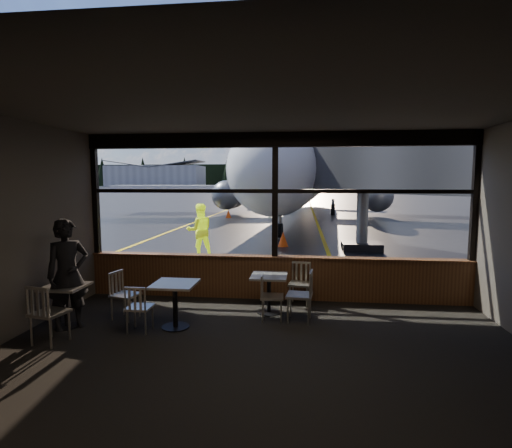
% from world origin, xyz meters
% --- Properties ---
extents(ground_plane, '(520.00, 520.00, 0.00)m').
position_xyz_m(ground_plane, '(0.00, 120.00, 0.00)').
color(ground_plane, black).
rests_on(ground_plane, ground).
extents(carpet_floor, '(8.00, 6.00, 0.01)m').
position_xyz_m(carpet_floor, '(0.00, -3.00, 0.01)').
color(carpet_floor, black).
rests_on(carpet_floor, ground).
extents(ceiling, '(8.00, 6.00, 0.04)m').
position_xyz_m(ceiling, '(0.00, -3.00, 3.50)').
color(ceiling, '#38332D').
rests_on(ceiling, ground).
extents(wall_back, '(8.00, 0.04, 3.50)m').
position_xyz_m(wall_back, '(0.00, -6.00, 1.75)').
color(wall_back, '#49423A').
rests_on(wall_back, ground).
extents(window_sill, '(8.00, 0.28, 0.90)m').
position_xyz_m(window_sill, '(0.00, 0.00, 0.45)').
color(window_sill, '#512D18').
rests_on(window_sill, ground).
extents(window_header, '(8.00, 0.18, 0.30)m').
position_xyz_m(window_header, '(0.00, 0.00, 3.35)').
color(window_header, black).
rests_on(window_header, ground).
extents(mullion_left, '(0.12, 0.12, 2.60)m').
position_xyz_m(mullion_left, '(-3.95, 0.00, 2.20)').
color(mullion_left, black).
rests_on(mullion_left, ground).
extents(mullion_centre, '(0.12, 0.12, 2.60)m').
position_xyz_m(mullion_centre, '(0.00, 0.00, 2.20)').
color(mullion_centre, black).
rests_on(mullion_centre, ground).
extents(mullion_right, '(0.12, 0.12, 2.60)m').
position_xyz_m(mullion_right, '(3.95, 0.00, 2.20)').
color(mullion_right, black).
rests_on(mullion_right, ground).
extents(window_transom, '(8.00, 0.10, 0.08)m').
position_xyz_m(window_transom, '(0.00, 0.00, 2.30)').
color(window_transom, black).
rests_on(window_transom, ground).
extents(airliner, '(32.60, 38.06, 10.93)m').
position_xyz_m(airliner, '(0.55, 21.48, 5.47)').
color(airliner, white).
rests_on(airliner, ground_plane).
extents(jet_bridge, '(8.36, 10.22, 4.46)m').
position_xyz_m(jet_bridge, '(3.60, 5.50, 2.23)').
color(jet_bridge, '#2B2B2E').
rests_on(jet_bridge, ground_plane).
extents(cafe_table_near, '(0.67, 0.67, 0.74)m').
position_xyz_m(cafe_table_near, '(-0.05, -0.95, 0.37)').
color(cafe_table_near, '#9A958E').
rests_on(cafe_table_near, carpet_floor).
extents(cafe_table_mid, '(0.72, 0.72, 0.79)m').
position_xyz_m(cafe_table_mid, '(-1.57, -1.90, 0.39)').
color(cafe_table_mid, '#A59F97').
rests_on(cafe_table_mid, carpet_floor).
extents(cafe_table_left, '(0.67, 0.67, 0.73)m').
position_xyz_m(cafe_table_left, '(-3.44, -2.07, 0.37)').
color(cafe_table_left, gray).
rests_on(cafe_table_left, carpet_floor).
extents(chair_near_e, '(0.56, 0.56, 0.94)m').
position_xyz_m(chair_near_e, '(0.53, -1.33, 0.47)').
color(chair_near_e, '#A9A599').
rests_on(chair_near_e, carpet_floor).
extents(chair_near_w, '(0.48, 0.48, 0.85)m').
position_xyz_m(chair_near_w, '(0.04, -1.31, 0.42)').
color(chair_near_w, beige).
rests_on(chair_near_w, carpet_floor).
extents(chair_near_n, '(0.54, 0.54, 0.88)m').
position_xyz_m(chair_near_n, '(0.53, -0.40, 0.44)').
color(chair_near_n, '#BAB6A8').
rests_on(chair_near_n, carpet_floor).
extents(chair_mid_s, '(0.45, 0.45, 0.81)m').
position_xyz_m(chair_mid_s, '(-2.11, -2.12, 0.41)').
color(chair_mid_s, beige).
rests_on(chair_mid_s, carpet_floor).
extents(chair_mid_w, '(0.58, 0.58, 0.89)m').
position_xyz_m(chair_mid_w, '(-2.60, -1.58, 0.44)').
color(chair_mid_w, '#B4AFA2').
rests_on(chair_mid_w, carpet_floor).
extents(chair_left_s, '(0.62, 0.62, 0.96)m').
position_xyz_m(chair_left_s, '(-3.28, -2.76, 0.48)').
color(chair_left_s, '#ADA79C').
rests_on(chair_left_s, carpet_floor).
extents(passenger, '(0.80, 0.81, 1.88)m').
position_xyz_m(passenger, '(-3.35, -2.12, 0.94)').
color(passenger, black).
rests_on(passenger, carpet_floor).
extents(ground_crew, '(1.06, 0.97, 1.78)m').
position_xyz_m(ground_crew, '(-2.79, 4.46, 0.89)').
color(ground_crew, '#BFF219').
rests_on(ground_crew, ground_plane).
extents(cone_nose, '(0.41, 0.41, 0.57)m').
position_xyz_m(cone_nose, '(-0.15, 6.97, 0.29)').
color(cone_nose, '#FF4208').
rests_on(cone_nose, ground_plane).
extents(cone_wing, '(0.40, 0.40, 0.55)m').
position_xyz_m(cone_wing, '(-4.50, 18.87, 0.28)').
color(cone_wing, '#E53D07').
rests_on(cone_wing, ground_plane).
extents(hangar_left, '(45.00, 18.00, 11.00)m').
position_xyz_m(hangar_left, '(-70.00, 180.00, 5.50)').
color(hangar_left, silver).
rests_on(hangar_left, ground_plane).
extents(hangar_mid, '(38.00, 15.00, 10.00)m').
position_xyz_m(hangar_mid, '(0.00, 185.00, 5.00)').
color(hangar_mid, silver).
rests_on(hangar_mid, ground_plane).
extents(hangar_right, '(50.00, 20.00, 12.00)m').
position_xyz_m(hangar_right, '(60.00, 178.00, 6.00)').
color(hangar_right, silver).
rests_on(hangar_right, ground_plane).
extents(fuel_tank_a, '(8.00, 8.00, 6.00)m').
position_xyz_m(fuel_tank_a, '(-30.00, 182.00, 3.00)').
color(fuel_tank_a, silver).
rests_on(fuel_tank_a, ground_plane).
extents(fuel_tank_b, '(8.00, 8.00, 6.00)m').
position_xyz_m(fuel_tank_b, '(-20.00, 182.00, 3.00)').
color(fuel_tank_b, silver).
rests_on(fuel_tank_b, ground_plane).
extents(fuel_tank_c, '(8.00, 8.00, 6.00)m').
position_xyz_m(fuel_tank_c, '(-10.00, 182.00, 3.00)').
color(fuel_tank_c, silver).
rests_on(fuel_tank_c, ground_plane).
extents(treeline, '(360.00, 3.00, 12.00)m').
position_xyz_m(treeline, '(0.00, 210.00, 6.00)').
color(treeline, black).
rests_on(treeline, ground_plane).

